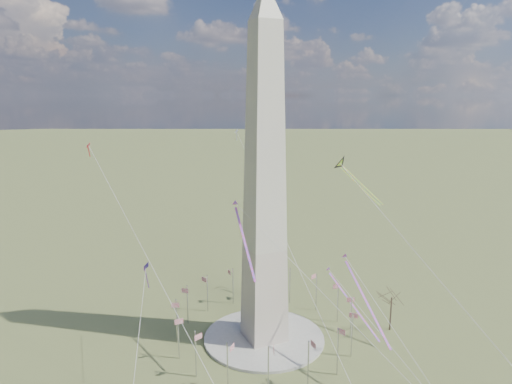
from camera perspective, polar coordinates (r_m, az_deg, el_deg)
name	(u,v)px	position (r m, az deg, el deg)	size (l,w,h in m)	color
ground	(264,339)	(144.02, 1.01, -17.87)	(2000.00, 2000.00, 0.00)	#556231
plaza	(264,338)	(143.82, 1.01, -17.73)	(36.00, 36.00, 0.80)	#A3A195
washington_monument	(265,182)	(127.17, 1.09, 1.23)	(15.56, 15.56, 100.00)	beige
flagpole_ring	(264,316)	(140.54, 1.02, -15.29)	(54.40, 54.40, 13.00)	silver
tree_near	(392,295)	(149.33, 16.63, -12.24)	(9.37, 9.37, 16.39)	#443329
kite_delta_black	(343,166)	(158.31, 10.81, 3.18)	(11.17, 18.09, 14.92)	black
kite_diamond_purple	(146,270)	(133.92, -13.55, -9.41)	(1.71, 2.65, 8.15)	navy
kite_streamer_left	(359,286)	(124.35, 12.72, -11.34)	(3.67, 23.74, 16.30)	#FC2741
kite_streamer_mid	(241,228)	(123.39, -1.84, -4.57)	(4.87, 22.79, 15.71)	#FC2741
kite_streamer_right	(344,293)	(148.59, 11.00, -12.26)	(5.27, 23.24, 16.04)	#FC2741
kite_small_red	(88,147)	(146.39, -20.21, 5.34)	(1.24, 1.96, 4.35)	red
kite_small_white	(236,132)	(163.69, -2.46, 7.45)	(1.24, 1.88, 4.07)	white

